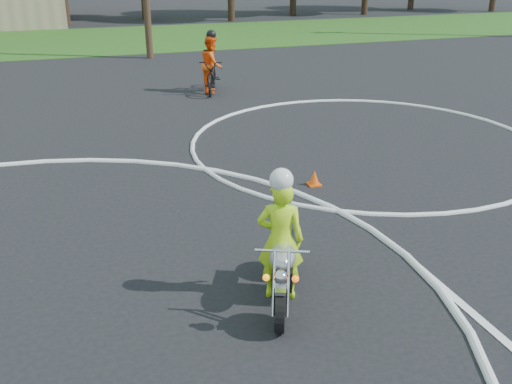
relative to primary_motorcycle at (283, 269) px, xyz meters
name	(u,v)px	position (x,y,z in m)	size (l,w,h in m)	color
grass_strip	(28,43)	(-3.87, 24.50, -0.46)	(120.00, 10.00, 0.02)	#1E4714
course_markings	(131,253)	(-1.70, 1.85, -0.46)	(19.05, 19.05, 0.12)	silver
primary_motorcycle	(283,269)	(0.00, 0.00, 0.00)	(0.94, 1.72, 0.96)	black
rider_primary_grp	(280,237)	(0.01, 0.13, 0.39)	(0.69, 0.59, 1.78)	#B1E818
rider_second_grp	(212,71)	(2.08, 11.67, 0.21)	(1.30, 2.11, 1.92)	black
traffic_cones	(357,239)	(1.58, 1.00, -0.33)	(17.16, 7.68, 0.30)	#E14F0B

